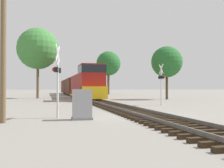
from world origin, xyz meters
The scene contains 10 objects.
ground_plane centered at (0.00, 0.00, 0.00)m, with size 400.00×400.00×0.00m, color gray.
rail_track_bed centered at (0.00, 0.00, 0.14)m, with size 2.60×160.00×0.31m.
freight_train centered at (0.00, 38.48, 1.91)m, with size 3.00×49.27×4.52m.
crossing_signal_near centered at (-4.81, 0.02, 2.38)m, with size 0.52×1.01×3.97m.
crossing_signal_far centered at (4.87, 7.80, 2.39)m, with size 0.34×1.00×3.81m.
relay_cabinet centered at (-3.60, -1.05, 0.77)m, with size 1.05×0.71×1.55m.
utility_pole centered at (-7.33, -1.45, 4.64)m, with size 1.80×0.27×8.98m.
tree_far_right centered at (10.86, 19.14, 5.23)m, with size 4.35×4.35×7.42m.
tree_mid_background centered at (-6.78, 27.20, 7.62)m, with size 6.33×6.33×10.80m.
tree_deep_background centered at (9.20, 48.04, 7.54)m, with size 5.96×5.96×10.55m.
Camera 1 is at (-5.33, -14.46, 1.64)m, focal length 42.00 mm.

